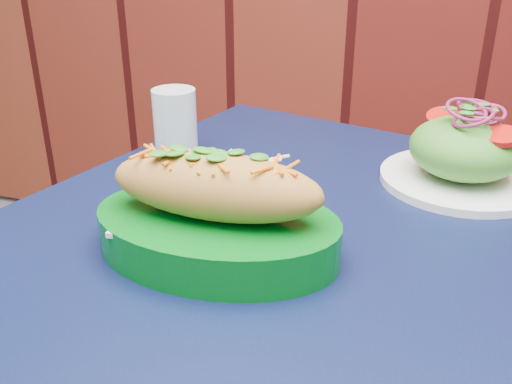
% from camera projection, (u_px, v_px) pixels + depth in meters
% --- Properties ---
extents(cafe_table, '(0.97, 0.97, 0.75)m').
position_uv_depth(cafe_table, '(325.00, 291.00, 0.74)').
color(cafe_table, black).
rests_on(cafe_table, ground).
extents(banh_mi_basket, '(0.29, 0.19, 0.13)m').
position_uv_depth(banh_mi_basket, '(216.00, 214.00, 0.64)').
color(banh_mi_basket, '#025E13').
rests_on(banh_mi_basket, cafe_table).
extents(salad_plate, '(0.23, 0.23, 0.12)m').
position_uv_depth(salad_plate, '(464.00, 153.00, 0.82)').
color(salad_plate, white).
rests_on(salad_plate, cafe_table).
extents(water_glass, '(0.07, 0.07, 0.11)m').
position_uv_depth(water_glass, '(175.00, 124.00, 0.91)').
color(water_glass, silver).
rests_on(water_glass, cafe_table).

